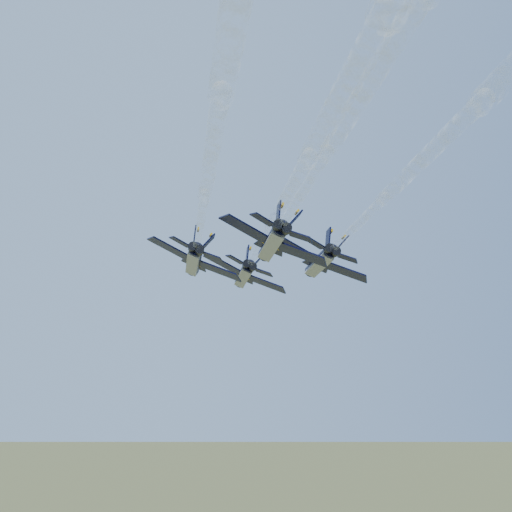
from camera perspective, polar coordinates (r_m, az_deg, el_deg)
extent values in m
cylinder|color=black|center=(116.20, -0.92, -1.48)|extent=(3.98, 14.97, 2.50)
cone|color=black|center=(124.93, -1.30, -2.07)|extent=(2.78, 3.14, 2.50)
ellipsoid|color=black|center=(120.04, -0.97, -1.48)|extent=(1.63, 2.80, 1.28)
cube|color=gray|center=(116.08, -1.06, -1.80)|extent=(3.06, 13.38, 1.14)
cube|color=black|center=(115.28, -2.61, -0.68)|extent=(6.61, 4.76, 2.81)
cube|color=#DBA40B|center=(117.16, -2.65, -0.78)|extent=(5.78, 1.62, 2.77)
cube|color=black|center=(115.46, 0.81, -2.25)|extent=(6.92, 5.68, 2.81)
cube|color=#DBA40B|center=(117.35, 0.72, -2.32)|extent=(5.49, 2.71, 2.77)
cube|color=black|center=(109.22, -1.69, -0.43)|extent=(3.10, 2.47, 1.32)
cube|color=black|center=(109.34, 0.54, -1.45)|extent=(3.23, 2.84, 1.32)
cube|color=black|center=(110.30, -0.73, -0.07)|extent=(0.72, 2.49, 2.90)
cube|color=black|center=(110.35, 0.16, -0.48)|extent=(2.31, 2.65, 2.28)
cylinder|color=black|center=(108.46, -0.80, -0.82)|extent=(1.75, 1.49, 1.62)
cylinder|color=black|center=(108.48, -0.32, -1.04)|extent=(1.75, 1.49, 1.62)
cylinder|color=black|center=(102.66, -4.95, -0.32)|extent=(3.98, 14.97, 2.50)
cone|color=black|center=(111.38, -5.06, -1.08)|extent=(2.78, 3.14, 2.50)
ellipsoid|color=black|center=(106.49, -4.86, -0.37)|extent=(1.63, 2.80, 1.28)
cube|color=gray|center=(102.54, -5.12, -0.68)|extent=(3.06, 13.38, 1.14)
cube|color=black|center=(102.01, -6.90, 0.59)|extent=(6.61, 4.76, 2.81)
cube|color=#DBA40B|center=(103.90, -6.86, 0.46)|extent=(5.78, 1.62, 2.77)
cube|color=black|center=(101.64, -3.02, -1.19)|extent=(6.92, 5.68, 2.81)
cube|color=#DBA40B|center=(103.53, -3.06, -1.29)|extent=(5.49, 2.71, 2.77)
cube|color=black|center=(95.85, -6.12, 0.96)|extent=(3.10, 2.47, 1.32)
cube|color=black|center=(95.61, -3.57, -0.21)|extent=(3.23, 2.84, 1.32)
cube|color=black|center=(96.80, -4.98, 1.35)|extent=(0.72, 2.49, 2.90)
cube|color=black|center=(96.70, -3.96, 0.89)|extent=(2.31, 2.65, 2.28)
cylinder|color=black|center=(94.94, -5.14, 0.53)|extent=(1.75, 1.49, 1.62)
cylinder|color=black|center=(94.89, -4.59, 0.27)|extent=(1.75, 1.49, 1.62)
cylinder|color=black|center=(103.90, 5.19, -0.43)|extent=(3.98, 14.97, 2.50)
cone|color=black|center=(112.47, 4.30, -1.17)|extent=(2.78, 3.14, 2.50)
ellipsoid|color=black|center=(107.70, 4.91, -0.47)|extent=(1.63, 2.80, 1.28)
cube|color=gray|center=(103.73, 5.03, -0.79)|extent=(3.06, 13.38, 1.14)
cube|color=black|center=(102.65, 3.35, 0.47)|extent=(6.61, 4.76, 2.81)
cube|color=#DBA40B|center=(104.51, 3.20, 0.34)|extent=(5.78, 1.62, 2.77)
cube|color=black|center=(103.51, 7.15, -1.28)|extent=(6.92, 5.68, 2.81)
cube|color=#DBA40B|center=(105.36, 6.94, -1.38)|extent=(5.49, 2.71, 2.77)
cube|color=black|center=(96.83, 4.76, 0.83)|extent=(3.10, 2.47, 1.32)
cube|color=black|center=(97.40, 7.25, -0.33)|extent=(3.23, 2.84, 1.32)
cube|color=black|center=(98.12, 5.76, 1.21)|extent=(0.72, 2.49, 2.90)
cube|color=black|center=(98.35, 6.75, 0.75)|extent=(2.31, 2.65, 2.28)
cylinder|color=black|center=(96.25, 5.81, 0.40)|extent=(1.75, 1.49, 1.62)
cylinder|color=black|center=(96.37, 6.35, 0.15)|extent=(1.75, 1.49, 1.62)
cylinder|color=black|center=(88.98, 1.35, 1.13)|extent=(3.98, 14.97, 2.50)
cone|color=black|center=(97.61, 0.67, 0.14)|extent=(2.78, 3.14, 2.50)
ellipsoid|color=black|center=(92.81, 1.19, 1.02)|extent=(1.63, 2.80, 1.28)
cube|color=gray|center=(88.82, 1.17, 0.71)|extent=(3.06, 13.38, 1.14)
cube|color=black|center=(88.02, -0.84, 2.21)|extent=(6.61, 4.76, 2.81)
cube|color=#DBA40B|center=(89.89, -0.93, 2.02)|extent=(5.78, 1.62, 2.77)
cube|color=black|center=(88.33, 3.63, 0.14)|extent=(6.92, 5.68, 2.81)
cube|color=#DBA40B|center=(90.20, 3.45, 0.00)|extent=(5.49, 2.71, 2.77)
cube|color=black|center=(82.06, 0.52, 2.75)|extent=(3.10, 2.47, 1.32)
cube|color=black|center=(82.27, 3.48, 1.38)|extent=(3.23, 2.84, 1.32)
cube|color=black|center=(83.25, 1.76, 3.18)|extent=(0.72, 2.49, 2.90)
cube|color=black|center=(83.33, 2.94, 2.63)|extent=(2.31, 2.65, 2.28)
cylinder|color=black|center=(81.33, 1.73, 2.26)|extent=(1.75, 1.49, 1.62)
cylinder|color=black|center=(81.37, 2.37, 1.96)|extent=(1.75, 1.49, 1.62)
cylinder|color=white|center=(96.77, 0.17, 0.23)|extent=(3.84, 25.03, 1.33)
cylinder|color=white|center=(73.84, 2.22, 3.43)|extent=(4.34, 25.08, 1.83)
cylinder|color=white|center=(51.52, 6.13, 9.45)|extent=(4.93, 25.14, 2.41)
cylinder|color=white|center=(83.20, -4.62, 1.94)|extent=(3.84, 25.03, 1.33)
cylinder|color=white|center=(60.30, -3.96, 6.52)|extent=(4.34, 25.08, 1.83)
cylinder|color=white|center=(38.27, -2.45, 16.53)|extent=(4.93, 25.14, 2.41)
cylinder|color=white|center=(84.91, 7.82, 1.75)|extent=(3.84, 25.03, 1.33)
cylinder|color=white|center=(62.93, 13.03, 6.06)|extent=(4.34, 25.08, 1.83)
cylinder|color=white|center=(69.88, 3.50, 4.22)|extent=(3.84, 25.03, 1.33)
cylinder|color=white|center=(47.83, 8.35, 11.06)|extent=(4.34, 25.08, 1.83)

